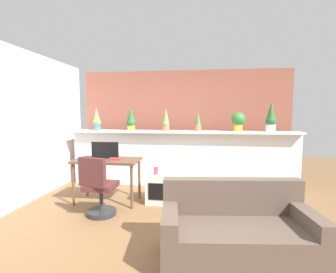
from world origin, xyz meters
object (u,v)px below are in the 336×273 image
object	(u,v)px
potted_plant_0	(97,120)
vase_on_shelf	(156,171)
potted_plant_4	(238,121)
potted_plant_3	(198,123)
potted_plant_2	(166,121)
office_chair	(99,191)
couch	(236,233)
desk	(107,164)
tv_monitor	(105,150)
side_cube_shelf	(159,188)
book_on_desk	(115,159)
potted_plant_1	(131,120)
potted_plant_5	(271,118)

from	to	relation	value
potted_plant_0	vase_on_shelf	size ratio (longest dim) A/B	3.90
potted_plant_4	potted_plant_0	bearing A→B (deg)	-179.48
potted_plant_3	potted_plant_2	bearing A→B (deg)	-177.39
potted_plant_3	vase_on_shelf	distance (m)	1.45
office_chair	couch	size ratio (longest dim) A/B	0.56
potted_plant_0	desk	world-z (taller)	potted_plant_0
tv_monitor	side_cube_shelf	size ratio (longest dim) A/B	0.97
potted_plant_2	book_on_desk	world-z (taller)	potted_plant_2
potted_plant_2	couch	bearing A→B (deg)	-66.05
potted_plant_2	tv_monitor	xyz separation A→B (m)	(-0.94, -0.95, -0.49)
side_cube_shelf	couch	distance (m)	1.89
desk	tv_monitor	distance (m)	0.25
potted_plant_1	office_chair	xyz separation A→B (m)	(-0.03, -1.66, -1.01)
office_chair	couch	bearing A→B (deg)	-24.26
potted_plant_1	vase_on_shelf	size ratio (longest dim) A/B	3.88
couch	side_cube_shelf	bearing A→B (deg)	125.40
potted_plant_3	side_cube_shelf	bearing A→B (deg)	-123.81
potted_plant_1	book_on_desk	distance (m)	1.28
potted_plant_2	side_cube_shelf	distance (m)	1.48
tv_monitor	vase_on_shelf	world-z (taller)	tv_monitor
potted_plant_0	potted_plant_3	size ratio (longest dim) A/B	1.25
potted_plant_3	tv_monitor	bearing A→B (deg)	-148.57
potted_plant_4	side_cube_shelf	xyz separation A→B (m)	(-1.44, -0.96, -1.14)
potted_plant_3	vase_on_shelf	size ratio (longest dim) A/B	3.11
side_cube_shelf	potted_plant_3	bearing A→B (deg)	56.19
potted_plant_1	book_on_desk	xyz separation A→B (m)	(0.03, -1.11, -0.63)
potted_plant_4	vase_on_shelf	distance (m)	1.97
potted_plant_3	book_on_desk	distance (m)	1.86
potted_plant_4	tv_monitor	world-z (taller)	potted_plant_4
potted_plant_1	office_chair	distance (m)	1.95
desk	potted_plant_1	bearing A→B (deg)	82.98
side_cube_shelf	vase_on_shelf	bearing A→B (deg)	-139.00
potted_plant_5	potted_plant_2	bearing A→B (deg)	-179.40
potted_plant_4	tv_monitor	size ratio (longest dim) A/B	0.79
office_chair	vase_on_shelf	xyz separation A→B (m)	(0.75, 0.66, 0.17)
vase_on_shelf	couch	bearing A→B (deg)	-53.07
vase_on_shelf	potted_plant_4	bearing A→B (deg)	33.85
potted_plant_0	side_cube_shelf	size ratio (longest dim) A/B	0.97
potted_plant_3	couch	xyz separation A→B (m)	(0.44, -2.52, -1.06)
potted_plant_5	side_cube_shelf	bearing A→B (deg)	-154.92
potted_plant_1	potted_plant_4	distance (m)	2.20
potted_plant_2	potted_plant_4	distance (m)	1.45
potted_plant_1	couch	xyz separation A→B (m)	(1.85, -2.51, -1.12)
side_cube_shelf	book_on_desk	xyz separation A→B (m)	(-0.72, -0.14, 0.52)
vase_on_shelf	couch	size ratio (longest dim) A/B	0.08
potted_plant_1	side_cube_shelf	distance (m)	1.68
potted_plant_4	book_on_desk	world-z (taller)	potted_plant_4
vase_on_shelf	office_chair	bearing A→B (deg)	-138.51
potted_plant_4	couch	distance (m)	2.76
potted_plant_1	tv_monitor	bearing A→B (deg)	-101.43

